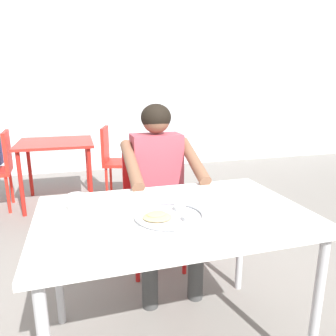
# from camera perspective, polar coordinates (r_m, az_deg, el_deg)

# --- Properties ---
(back_wall) EXTENTS (12.00, 0.12, 3.40)m
(back_wall) POSITION_cam_1_polar(r_m,az_deg,el_deg) (5.29, -12.53, 18.05)
(back_wall) COLOR silver
(back_wall) RESTS_ON ground
(table_foreground) EXTENTS (1.26, 0.81, 0.76)m
(table_foreground) POSITION_cam_1_polar(r_m,az_deg,el_deg) (1.52, 1.03, -10.55)
(table_foreground) COLOR white
(table_foreground) RESTS_ON ground
(thali_tray) EXTENTS (0.32, 0.32, 0.03)m
(thali_tray) POSITION_cam_1_polar(r_m,az_deg,el_deg) (1.42, 0.20, -8.67)
(thali_tray) COLOR #B7BABF
(thali_tray) RESTS_ON table_foreground
(drinking_cup) EXTENTS (0.07, 0.07, 0.09)m
(drinking_cup) POSITION_cam_1_polar(r_m,az_deg,el_deg) (1.52, -16.35, -6.13)
(drinking_cup) COLOR silver
(drinking_cup) RESTS_ON table_foreground
(chair_foreground) EXTENTS (0.43, 0.43, 0.85)m
(chair_foreground) POSITION_cam_1_polar(r_m,az_deg,el_deg) (2.39, -2.83, -5.78)
(chair_foreground) COLOR red
(chair_foreground) RESTS_ON ground
(diner_foreground) EXTENTS (0.49, 0.55, 1.23)m
(diner_foreground) POSITION_cam_1_polar(r_m,az_deg,el_deg) (2.11, -1.48, -1.89)
(diner_foreground) COLOR #3C3C3C
(diner_foreground) RESTS_ON ground
(table_background_red) EXTENTS (0.82, 0.81, 0.73)m
(table_background_red) POSITION_cam_1_polar(r_m,az_deg,el_deg) (3.84, -19.73, 3.21)
(table_background_red) COLOR red
(table_background_red) RESTS_ON ground
(chair_red_right) EXTENTS (0.48, 0.50, 0.88)m
(chair_red_right) POSITION_cam_1_polar(r_m,az_deg,el_deg) (3.90, -9.84, 2.00)
(chair_red_right) COLOR red
(chair_red_right) RESTS_ON ground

